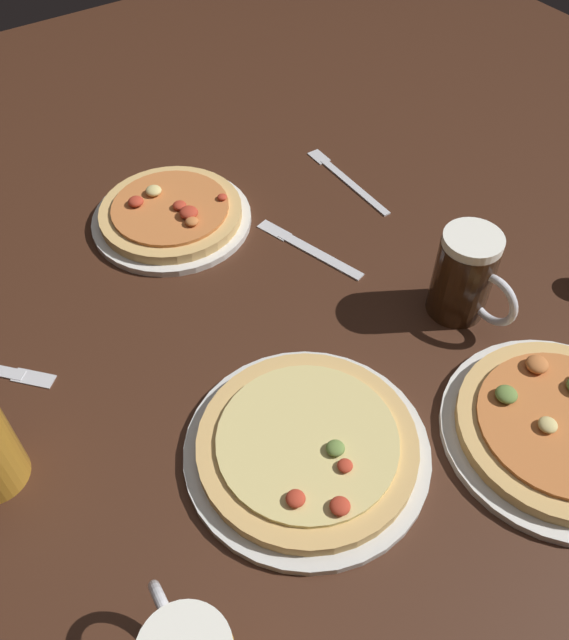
# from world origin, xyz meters

# --- Properties ---
(ground_plane) EXTENTS (2.40, 2.40, 0.03)m
(ground_plane) POSITION_xyz_m (0.00, 0.00, -0.01)
(ground_plane) COLOR #3D2114
(pizza_plate_near) EXTENTS (0.31, 0.31, 0.05)m
(pizza_plate_near) POSITION_xyz_m (0.20, -0.35, 0.02)
(pizza_plate_near) COLOR silver
(pizza_plate_near) RESTS_ON ground_plane
(pizza_plate_far) EXTENTS (0.28, 0.28, 0.05)m
(pizza_plate_far) POSITION_xyz_m (-0.03, 0.31, 0.02)
(pizza_plate_far) COLOR silver
(pizza_plate_far) RESTS_ON ground_plane
(pizza_plate_side) EXTENTS (0.32, 0.32, 0.05)m
(pizza_plate_side) POSITION_xyz_m (-0.09, -0.19, 0.02)
(pizza_plate_side) COLOR silver
(pizza_plate_side) RESTS_ON ground_plane
(beer_mug_dark) EXTENTS (0.09, 0.14, 0.15)m
(beer_mug_dark) POSITION_xyz_m (0.24, -0.11, 0.07)
(beer_mug_dark) COLOR black
(beer_mug_dark) RESTS_ON ground_plane
(fork_left) EXTENTS (0.03, 0.23, 0.01)m
(fork_left) POSITION_xyz_m (0.30, 0.24, 0.00)
(fork_left) COLOR silver
(fork_left) RESTS_ON ground_plane
(knife_spare) EXTENTS (0.08, 0.21, 0.01)m
(knife_spare) POSITION_xyz_m (0.13, 0.12, 0.00)
(knife_spare) COLOR silver
(knife_spare) RESTS_ON ground_plane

